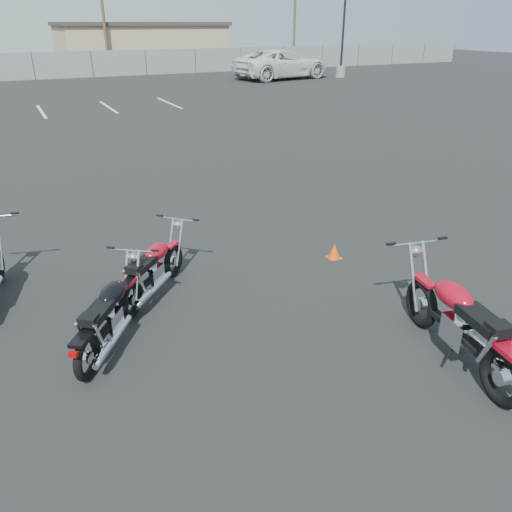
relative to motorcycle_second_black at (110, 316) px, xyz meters
name	(u,v)px	position (x,y,z in m)	size (l,w,h in m)	color
ground	(263,318)	(1.96, -0.29, -0.42)	(120.00, 120.00, 0.00)	black
motorcycle_second_black	(110,316)	(0.00, 0.00, 0.00)	(1.40, 1.75, 0.93)	black
motorcycle_third_red	(153,270)	(0.83, 1.00, -0.01)	(1.57, 1.59, 0.92)	black
motorcycle_rear_red	(461,323)	(3.61, -2.14, 0.08)	(0.97, 2.27, 1.12)	black
training_cone_near	(334,251)	(3.95, 0.88, -0.29)	(0.22, 0.22, 0.27)	#D94B0B
light_pole_east	(343,40)	(22.17, 26.47, 2.09)	(0.80, 0.70, 9.79)	gray
chainlink_fence	(33,66)	(1.96, 34.71, 0.48)	(80.06, 0.06, 1.80)	slate
tan_building_east	(140,44)	(11.96, 43.71, 1.44)	(14.40, 9.40, 3.70)	tan
utility_pole_c	(102,8)	(7.96, 38.71, 4.26)	(1.80, 0.24, 9.00)	#493922
utility_pole_d	(295,10)	(25.96, 39.71, 4.26)	(1.80, 0.24, 9.00)	#493922
parking_line_stripes	(5,114)	(-0.54, 19.71, -0.42)	(15.12, 4.00, 0.01)	silver
white_van	(282,56)	(17.82, 27.50, 1.13)	(8.16, 3.27, 3.10)	silver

